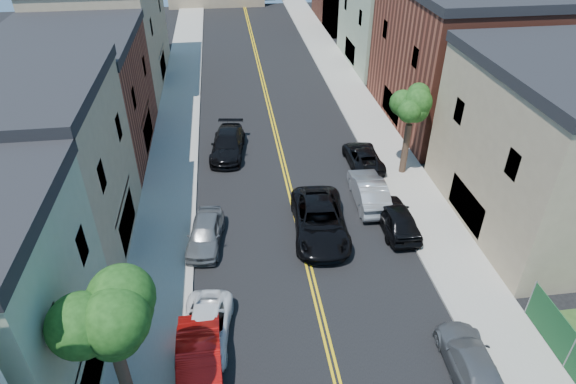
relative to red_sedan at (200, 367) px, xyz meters
name	(u,v)px	position (x,y,z in m)	size (l,w,h in m)	color
sidewalk_left	(176,122)	(-2.40, 24.50, -0.76)	(3.20, 100.00, 0.15)	gray
sidewalk_right	(364,111)	(13.40, 24.50, -0.76)	(3.20, 100.00, 0.15)	gray
curb_left	(197,121)	(-0.65, 24.50, -0.76)	(0.30, 100.00, 0.15)	gray
curb_right	(344,112)	(11.65, 24.50, -0.76)	(0.30, 100.00, 0.15)	gray
bldg_left_tan_near	(24,179)	(-8.50, 9.50, 3.66)	(9.00, 10.00, 9.00)	#998466
bldg_left_brick	(76,101)	(-8.50, 20.50, 3.16)	(9.00, 12.00, 8.00)	brown
bldg_left_tan_far	(108,32)	(-8.50, 34.50, 3.91)	(9.00, 16.00, 9.50)	#998466
bldg_right_tan	(555,152)	(19.50, 8.50, 3.66)	(9.00, 12.00, 9.00)	#998466
bldg_right_brick	(452,59)	(19.50, 22.50, 4.16)	(9.00, 14.00, 10.00)	brown
bldg_right_palegrn	(395,21)	(19.50, 36.50, 3.41)	(9.00, 12.00, 8.50)	gray
tree_left_mid	(101,299)	(-2.38, -1.49, 5.75)	(5.20, 5.20, 9.29)	#35281A
tree_right_far	(414,94)	(13.42, 14.51, 4.92)	(4.40, 4.40, 8.03)	#35281A
red_sedan	(200,367)	(0.00, 0.00, 0.00)	(1.77, 5.08, 1.67)	red
white_pickup	(205,331)	(0.18, 1.97, -0.20)	(2.13, 4.61, 1.28)	white
grey_car_left	(205,233)	(0.16, 8.71, -0.09)	(1.77, 4.40, 1.50)	#595D60
black_car_left	(228,144)	(1.70, 18.79, -0.04)	(2.23, 5.47, 1.59)	black
grey_car_right	(471,362)	(11.00, -1.12, -0.16)	(1.88, 4.63, 1.35)	#4E5155
black_car_right	(396,217)	(11.00, 8.65, -0.04)	(1.88, 4.67, 1.59)	black
silver_car_right	(369,191)	(10.17, 11.46, 0.00)	(1.76, 5.06, 1.67)	#929498
dark_car_right_far	(363,157)	(11.00, 15.95, -0.18)	(2.18, 4.73, 1.32)	black
black_suv_lane	(320,221)	(6.57, 8.81, 0.05)	(2.94, 6.37, 1.77)	black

